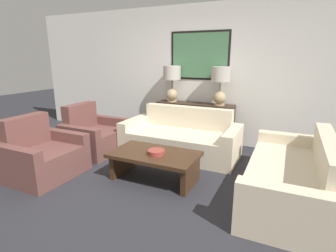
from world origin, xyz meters
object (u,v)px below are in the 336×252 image
couch_by_side (292,178)px  decorative_bowl (156,152)px  couch_by_back_wall (181,139)px  console_table (194,123)px  armchair_near_camera (43,157)px  table_lamp_left (172,79)px  armchair_near_back_wall (94,136)px  table_lamp_right (220,81)px  coffee_table (155,160)px

couch_by_side → decorative_bowl: bearing=-169.9°
couch_by_back_wall → console_table: bearing=90.0°
couch_by_side → armchair_near_camera: (-3.28, -0.81, 0.01)m
console_table → table_lamp_left: table_lamp_left is taller
couch_by_back_wall → armchair_near_back_wall: bearing=-159.4°
armchair_near_back_wall → armchair_near_camera: 1.11m
table_lamp_right → coffee_table: 2.07m
decorative_bowl → armchair_near_camera: size_ratio=0.24×
couch_by_side → armchair_near_camera: 3.38m
couch_by_back_wall → armchair_near_camera: size_ratio=2.05×
table_lamp_right → armchair_near_back_wall: 2.52m
table_lamp_left → armchair_near_back_wall: table_lamp_left is taller
console_table → decorative_bowl: console_table is taller
table_lamp_left → couch_by_back_wall: (0.49, -0.69, -0.98)m
table_lamp_right → couch_by_side: bearing=-49.4°
decorative_bowl → console_table: bearing=93.4°
couch_by_back_wall → couch_by_side: size_ratio=1.00×
console_table → couch_by_side: (1.80, -1.53, -0.13)m
table_lamp_right → couch_by_side: table_lamp_right is taller
console_table → armchair_near_back_wall: (-1.48, -1.24, -0.12)m
decorative_bowl → armchair_near_back_wall: bearing=159.5°
table_lamp_left → armchair_near_back_wall: (-0.99, -1.24, -0.96)m
coffee_table → decorative_bowl: decorative_bowl is taller
console_table → table_lamp_left: 0.97m
armchair_near_camera → console_table: bearing=57.8°
decorative_bowl → armchair_near_back_wall: (-1.59, 0.59, -0.15)m
table_lamp_left → armchair_near_camera: bearing=-112.9°
table_lamp_right → couch_by_side: 2.24m
coffee_table → armchair_near_camera: armchair_near_camera is taller
armchair_near_camera → armchair_near_back_wall: bearing=90.0°
couch_by_back_wall → armchair_near_back_wall: (-1.48, -0.56, 0.01)m
table_lamp_right → armchair_near_back_wall: (-1.97, -1.24, -0.96)m
armchair_near_back_wall → decorative_bowl: bearing=-20.5°
armchair_near_camera → table_lamp_right: bearing=50.0°
coffee_table → table_lamp_left: bearing=107.0°
table_lamp_left → coffee_table: (0.55, -1.79, -0.95)m
table_lamp_right → decorative_bowl: 2.04m
table_lamp_left → table_lamp_right: 0.97m
console_table → table_lamp_right: bearing=0.0°
table_lamp_left → couch_by_back_wall: bearing=-54.6°
armchair_near_camera → decorative_bowl: bearing=17.8°
couch_by_side → coffee_table: bearing=-171.5°
console_table → table_lamp_left: size_ratio=2.15×
console_table → coffee_table: (0.06, -1.79, -0.10)m
couch_by_side → coffee_table: (-1.74, -0.26, 0.03)m
couch_by_back_wall → armchair_near_back_wall: size_ratio=2.05×
console_table → table_lamp_left: bearing=180.0°
couch_by_back_wall → couch_by_side: same height
couch_by_back_wall → decorative_bowl: couch_by_back_wall is taller
couch_by_back_wall → armchair_near_camera: bearing=-131.7°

